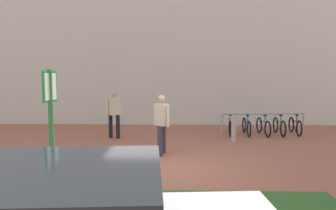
# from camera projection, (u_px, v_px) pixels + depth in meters

# --- Properties ---
(ground_plane) EXTENTS (60.00, 60.00, 0.00)m
(ground_plane) POSITION_uv_depth(u_px,v_px,m) (165.00, 169.00, 7.87)
(ground_plane) COLOR #9E5B47
(building_facade) EXTENTS (28.00, 1.20, 10.00)m
(building_facade) POSITION_uv_depth(u_px,v_px,m) (171.00, 16.00, 14.86)
(building_facade) COLOR silver
(building_facade) RESTS_ON ground
(planter_strip) EXTENTS (7.00, 1.10, 0.16)m
(planter_strip) POSITION_uv_depth(u_px,v_px,m) (132.00, 206.00, 5.43)
(planter_strip) COLOR #336028
(planter_strip) RESTS_ON ground
(parking_sign_post) EXTENTS (0.12, 0.36, 2.37)m
(parking_sign_post) POSITION_uv_depth(u_px,v_px,m) (51.00, 119.00, 5.32)
(parking_sign_post) COLOR #2D7238
(parking_sign_post) RESTS_ON ground
(bike_at_sign) EXTENTS (1.68, 0.42, 0.86)m
(bike_at_sign) POSITION_uv_depth(u_px,v_px,m) (60.00, 187.00, 5.58)
(bike_at_sign) COLOR black
(bike_at_sign) RESTS_ON ground
(bike_rack_cluster) EXTENTS (3.20, 1.70, 0.83)m
(bike_rack_cluster) POSITION_uv_depth(u_px,v_px,m) (263.00, 126.00, 12.28)
(bike_rack_cluster) COLOR #99999E
(bike_rack_cluster) RESTS_ON ground
(bollard_steel) EXTENTS (0.16, 0.16, 0.90)m
(bollard_steel) POSITION_uv_depth(u_px,v_px,m) (234.00, 129.00, 10.96)
(bollard_steel) COLOR #ADADB2
(bollard_steel) RESTS_ON ground
(person_shirt_white) EXTENTS (0.47, 0.49, 1.72)m
(person_shirt_white) POSITION_uv_depth(u_px,v_px,m) (162.00, 121.00, 9.15)
(person_shirt_white) COLOR #383342
(person_shirt_white) RESTS_ON ground
(person_casual_tan) EXTENTS (0.53, 0.42, 1.72)m
(person_casual_tan) POSITION_uv_depth(u_px,v_px,m) (114.00, 111.00, 11.54)
(person_casual_tan) COLOR black
(person_casual_tan) RESTS_ON ground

